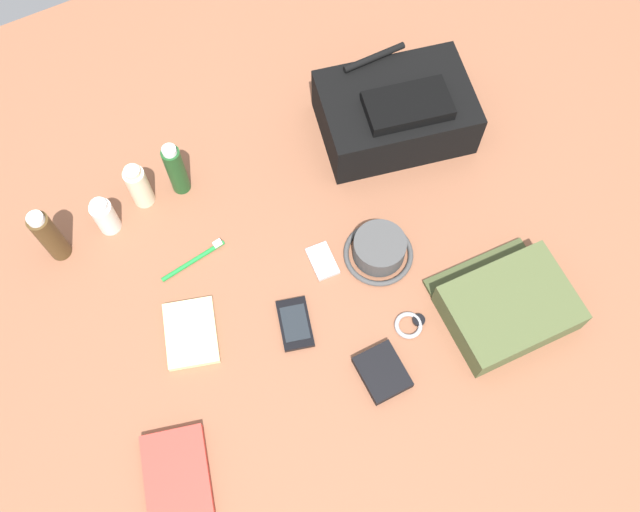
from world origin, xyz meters
The scene contains 15 objects.
ground_plane centered at (0.00, 0.00, -0.01)m, with size 2.64×2.02×0.02m, color brown.
backpack centered at (0.33, 0.24, 0.07)m, with size 0.40×0.31×0.16m.
toiletry_pouch centered at (0.31, -0.29, 0.04)m, with size 0.27×0.25×0.07m.
bucket_hat centered at (0.13, -0.04, 0.03)m, with size 0.16×0.16×0.07m.
cologne_bottle centered at (-0.52, 0.30, 0.08)m, with size 0.05×0.05×0.17m.
toothpaste_tube centered at (-0.39, 0.31, 0.05)m, with size 0.05×0.05×0.11m.
lotion_bottle centered at (-0.30, 0.34, 0.06)m, with size 0.05×0.05×0.13m.
shampoo_bottle centered at (-0.20, 0.33, 0.08)m, with size 0.04×0.04×0.17m.
paperback_novel centered at (-0.47, -0.29, 0.01)m, with size 0.17×0.21×0.03m.
cell_phone centered at (-0.12, -0.11, 0.01)m, with size 0.10×0.13×0.01m.
media_player centered at (0.01, 0.00, 0.01)m, with size 0.06×0.09×0.01m.
wristwatch centered at (0.11, -0.22, 0.01)m, with size 0.07×0.06×0.01m.
toothbrush centered at (-0.25, 0.14, 0.01)m, with size 0.16×0.03×0.02m.
wallet centered at (0.00, -0.29, 0.01)m, with size 0.09×0.11×0.02m, color black.
notepad centered at (-0.33, -0.02, 0.01)m, with size 0.11×0.15×0.02m, color beige.
Camera 1 is at (-0.29, -0.57, 1.49)m, focal length 39.97 mm.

